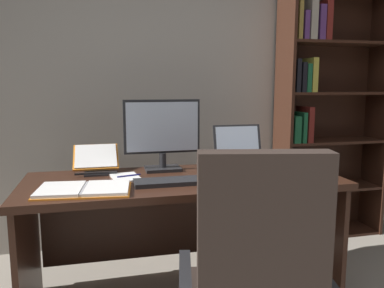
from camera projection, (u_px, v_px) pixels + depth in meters
The scene contains 12 objects.
wall_back at pixel (186, 74), 3.13m from camera, with size 5.63×0.12×2.74m, color #B2ADA3.
desk at pixel (181, 207), 2.35m from camera, with size 1.81×0.70×0.75m.
bookshelf at pixel (319, 118), 3.22m from camera, with size 0.91×0.31×2.04m.
monitor at pixel (162, 135), 2.40m from camera, with size 0.48×0.16×0.44m.
laptop at pixel (243, 158), 2.56m from camera, with size 0.34×0.33×0.26m.
keyboard at pixel (173, 182), 2.10m from camera, with size 0.42×0.15×0.02m, color #232326.
computer_mouse at pixel (225, 177), 2.17m from camera, with size 0.06×0.10×0.04m, color #232326.
reading_stand_with_book at pixel (96, 159), 2.39m from camera, with size 0.27×0.26×0.16m.
open_binder at pixel (84, 189), 1.95m from camera, with size 0.49×0.33×0.02m.
notepad at pixel (126, 177), 2.23m from camera, with size 0.15×0.21×0.01m, color white.
pen at pixel (129, 176), 2.23m from camera, with size 0.01×0.01×0.14m, color navy.
coffee_mug at pixel (292, 161), 2.48m from camera, with size 0.09×0.09×0.10m, color #334C7A.
Camera 1 is at (-0.69, -0.89, 1.29)m, focal length 36.09 mm.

